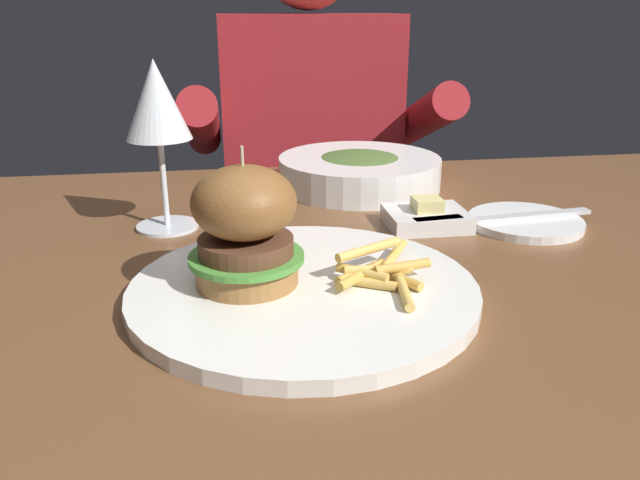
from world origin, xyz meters
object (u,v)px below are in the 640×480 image
at_px(burger_sandwich, 245,226).
at_px(bread_plate, 525,222).
at_px(diner_person, 310,214).
at_px(butter_dish, 426,217).
at_px(main_plate, 304,290).
at_px(wine_glass, 157,106).
at_px(soup_bowl, 359,171).
at_px(table_knife, 488,219).

height_order(burger_sandwich, bread_plate, burger_sandwich).
bearing_deg(diner_person, butter_dish, -84.36).
distance_m(burger_sandwich, butter_dish, 0.28).
xyz_separation_m(burger_sandwich, butter_dish, (0.22, 0.16, -0.06)).
bearing_deg(diner_person, bread_plate, -73.84).
relative_size(main_plate, wine_glass, 1.61).
relative_size(wine_glass, diner_person, 0.17).
xyz_separation_m(burger_sandwich, diner_person, (0.16, 0.77, -0.25)).
distance_m(main_plate, soup_bowl, 0.38).
relative_size(burger_sandwich, soup_bowl, 0.53).
xyz_separation_m(main_plate, wine_glass, (-0.14, 0.22, 0.14)).
distance_m(table_knife, soup_bowl, 0.24).
xyz_separation_m(main_plate, table_knife, (0.24, 0.15, 0.01)).
xyz_separation_m(burger_sandwich, table_knife, (0.29, 0.14, -0.06)).
distance_m(table_knife, diner_person, 0.67).
height_order(burger_sandwich, table_knife, burger_sandwich).
relative_size(bread_plate, table_knife, 0.59).
distance_m(bread_plate, soup_bowl, 0.26).
bearing_deg(butter_dish, diner_person, 95.64).
height_order(main_plate, wine_glass, wine_glass).
xyz_separation_m(main_plate, burger_sandwich, (-0.05, 0.01, 0.06)).
height_order(wine_glass, bread_plate, wine_glass).
xyz_separation_m(bread_plate, butter_dish, (-0.12, 0.02, 0.01)).
distance_m(wine_glass, bread_plate, 0.46).
height_order(bread_plate, butter_dish, butter_dish).
xyz_separation_m(butter_dish, diner_person, (-0.06, 0.61, -0.19)).
relative_size(bread_plate, soup_bowl, 0.58).
distance_m(burger_sandwich, table_knife, 0.33).
height_order(soup_bowl, diner_person, diner_person).
bearing_deg(burger_sandwich, soup_bowl, 62.85).
bearing_deg(bread_plate, diner_person, 106.16).
relative_size(main_plate, butter_dish, 3.33).
bearing_deg(butter_dish, main_plate, -134.84).
bearing_deg(butter_dish, wine_glass, 172.09).
relative_size(main_plate, bread_plate, 2.33).
bearing_deg(wine_glass, burger_sandwich, -67.16).
relative_size(butter_dish, soup_bowl, 0.40).
distance_m(main_plate, bread_plate, 0.33).
distance_m(main_plate, table_knife, 0.29).
distance_m(butter_dish, soup_bowl, 0.19).
relative_size(burger_sandwich, table_knife, 0.54).
bearing_deg(butter_dish, burger_sandwich, -143.62).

